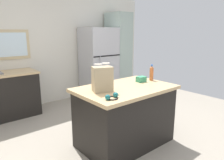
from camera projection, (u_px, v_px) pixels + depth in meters
The scene contains 10 objects.
ground at pixel (119, 144), 3.15m from camera, with size 6.82×6.82×0.00m, color #9E9384.
back_wall at pixel (44, 49), 4.78m from camera, with size 5.68×0.13×2.54m.
kitchen_island at pixel (125, 115), 3.10m from camera, with size 1.40×0.91×0.88m.
refrigerator at pixel (99, 63), 5.32m from camera, with size 0.81×0.72×1.75m.
tall_cabinet at pixel (118, 54), 5.68m from camera, with size 0.46×0.64×2.13m.
sink_counter at pixel (3, 95), 4.04m from camera, with size 1.27×0.64×1.08m.
shopping_bag at pixel (102, 79), 2.75m from camera, with size 0.30×0.25×0.38m.
small_box at pixel (141, 79), 3.31m from camera, with size 0.14×0.11×0.09m, color #388E66.
bottle at pixel (152, 73), 3.38m from camera, with size 0.06×0.06×0.26m.
ear_defenders at pixel (112, 97), 2.48m from camera, with size 0.20×0.17×0.06m.
Camera 1 is at (-1.89, -2.13, 1.66)m, focal length 33.62 mm.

